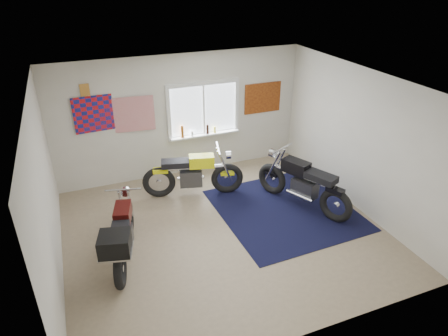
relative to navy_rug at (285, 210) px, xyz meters
name	(u,v)px	position (x,y,z in m)	size (l,w,h in m)	color
ground	(224,231)	(-1.38, -0.20, -0.01)	(5.50, 5.50, 0.00)	#9E896B
room_shell	(224,149)	(-1.38, -0.20, 1.63)	(5.50, 5.50, 5.50)	white
navy_rug	(285,210)	(0.00, 0.00, 0.00)	(2.50, 2.60, 0.01)	black
window_assembly	(204,113)	(-0.88, 2.27, 1.36)	(1.66, 0.17, 1.26)	white
oil_bottles	(195,131)	(-1.11, 2.20, 1.01)	(0.82, 0.07, 0.28)	#944B15
flag_display	(85,90)	(-3.28, 2.28, 2.14)	(1.60, 0.10, 1.17)	red
triumph_poster	(263,98)	(0.57, 2.28, 1.54)	(0.90, 0.03, 0.70)	#A54C14
yellow_triumph	(193,175)	(-1.49, 1.24, 0.46)	(2.05, 0.76, 1.05)	black
black_chrome_bike	(303,185)	(0.37, 0.02, 0.48)	(1.05, 2.01, 1.11)	black
maroon_tourer	(122,236)	(-3.17, -0.40, 0.51)	(0.87, 1.96, 1.00)	black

